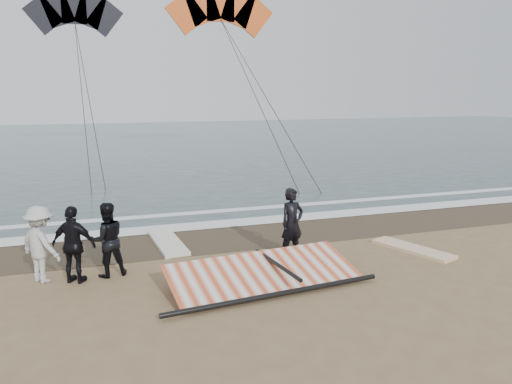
# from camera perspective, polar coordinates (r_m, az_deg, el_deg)

# --- Properties ---
(ground) EXTENTS (120.00, 120.00, 0.00)m
(ground) POSITION_cam_1_polar(r_m,az_deg,el_deg) (10.81, 6.91, -11.26)
(ground) COLOR #8C704C
(ground) RESTS_ON ground
(sea) EXTENTS (120.00, 54.00, 0.02)m
(sea) POSITION_cam_1_polar(r_m,az_deg,el_deg) (42.41, -12.56, 5.56)
(sea) COLOR #233838
(sea) RESTS_ON ground
(wet_sand) EXTENTS (120.00, 2.80, 0.01)m
(wet_sand) POSITION_cam_1_polar(r_m,az_deg,el_deg) (14.76, -0.59, -4.89)
(wet_sand) COLOR #4C3D2B
(wet_sand) RESTS_ON ground
(foam_near) EXTENTS (120.00, 0.90, 0.01)m
(foam_near) POSITION_cam_1_polar(r_m,az_deg,el_deg) (16.05, -2.12, -3.48)
(foam_near) COLOR white
(foam_near) RESTS_ON sea
(foam_far) EXTENTS (120.00, 0.45, 0.01)m
(foam_far) POSITION_cam_1_polar(r_m,az_deg,el_deg) (17.63, -3.68, -2.13)
(foam_far) COLOR white
(foam_far) RESTS_ON sea
(man_main) EXTENTS (0.74, 0.58, 1.80)m
(man_main) POSITION_cam_1_polar(r_m,az_deg,el_deg) (12.59, 4.14, -3.59)
(man_main) COLOR black
(man_main) RESTS_ON ground
(board_white) EXTENTS (1.36, 2.33, 0.09)m
(board_white) POSITION_cam_1_polar(r_m,az_deg,el_deg) (13.96, 17.46, -6.23)
(board_white) COLOR silver
(board_white) RESTS_ON ground
(board_cream) EXTENTS (0.83, 2.56, 0.10)m
(board_cream) POSITION_cam_1_polar(r_m,az_deg,el_deg) (14.10, -10.08, -5.67)
(board_cream) COLOR white
(board_cream) RESTS_ON ground
(trio_cluster) EXTENTS (2.48, 1.36, 1.73)m
(trio_cluster) POSITION_cam_1_polar(r_m,az_deg,el_deg) (11.84, -20.41, -5.47)
(trio_cluster) COLOR black
(trio_cluster) RESTS_ON ground
(sail_rig) EXTENTS (4.82, 2.18, 0.52)m
(sail_rig) POSITION_cam_1_polar(r_m,az_deg,el_deg) (11.09, 0.38, -9.48)
(sail_rig) COLOR black
(sail_rig) RESTS_ON ground
(kite_red) EXTENTS (7.69, 6.75, 15.79)m
(kite_red) POSITION_cam_1_polar(r_m,az_deg,el_deg) (32.77, -4.05, 19.55)
(kite_red) COLOR #EA581B
(kite_red) RESTS_ON ground
(kite_dark) EXTENTS (6.80, 7.57, 17.21)m
(kite_dark) POSITION_cam_1_polar(r_m,az_deg,el_deg) (36.30, -20.04, 18.31)
(kite_dark) COLOR black
(kite_dark) RESTS_ON ground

